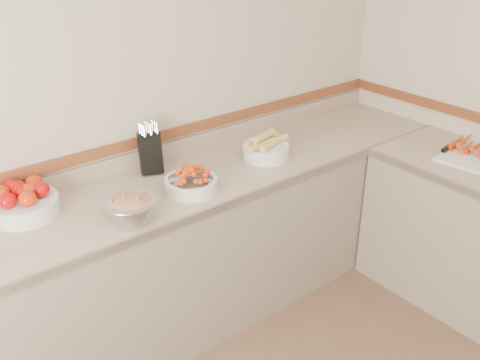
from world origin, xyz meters
TOP-DOWN VIEW (x-y plane):
  - back_wall at (0.00, 2.00)m, footprint 4.00×0.00m
  - counter_back at (0.00, 1.68)m, footprint 4.00×0.65m
  - knife_block at (0.16, 1.90)m, footprint 0.17×0.18m
  - tomato_bowl at (-0.55, 1.86)m, footprint 0.32×0.32m
  - cherry_tomato_bowl at (0.20, 1.56)m, footprint 0.27×0.27m
  - corn_bowl at (0.78, 1.64)m, footprint 0.30×0.27m
  - rhubarb_bowl at (-0.20, 1.47)m, footprint 0.26×0.26m

SIDE VIEW (x-z plane):
  - counter_back at x=0.00m, z-range -0.09..0.99m
  - cherry_tomato_bowl at x=0.20m, z-range 0.88..1.02m
  - corn_bowl at x=0.78m, z-range 0.88..1.04m
  - tomato_bowl at x=-0.55m, z-range 0.89..1.05m
  - rhubarb_bowl at x=-0.20m, z-range 0.90..1.05m
  - knife_block at x=0.16m, z-range 0.87..1.17m
  - back_wall at x=0.00m, z-range -0.70..3.30m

